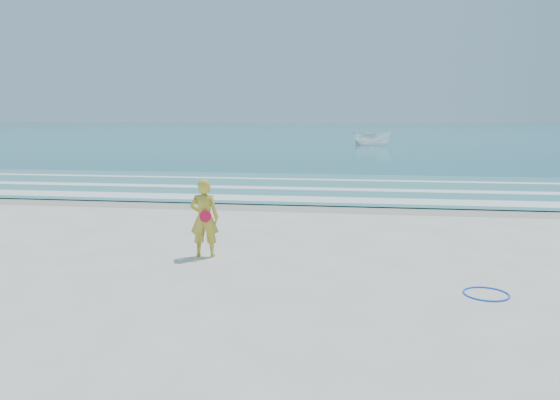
# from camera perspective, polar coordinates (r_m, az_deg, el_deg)

# --- Properties ---
(ground) EXTENTS (400.00, 400.00, 0.00)m
(ground) POSITION_cam_1_polar(r_m,az_deg,el_deg) (10.29, -3.01, -8.97)
(ground) COLOR silver
(ground) RESTS_ON ground
(wet_sand) EXTENTS (400.00, 2.40, 0.00)m
(wet_sand) POSITION_cam_1_polar(r_m,az_deg,el_deg) (18.96, 2.33, -0.66)
(wet_sand) COLOR #B2A893
(wet_sand) RESTS_ON ground
(ocean) EXTENTS (400.00, 190.00, 0.04)m
(ocean) POSITION_cam_1_polar(r_m,az_deg,el_deg) (114.66, 7.41, 7.30)
(ocean) COLOR #19727F
(ocean) RESTS_ON ground
(shallow) EXTENTS (400.00, 10.00, 0.01)m
(shallow) POSITION_cam_1_polar(r_m,az_deg,el_deg) (23.88, 3.59, 1.42)
(shallow) COLOR #59B7AD
(shallow) RESTS_ON ocean
(foam_near) EXTENTS (400.00, 1.40, 0.01)m
(foam_near) POSITION_cam_1_polar(r_m,az_deg,el_deg) (20.23, 2.71, 0.09)
(foam_near) COLOR white
(foam_near) RESTS_ON shallow
(foam_mid) EXTENTS (400.00, 0.90, 0.01)m
(foam_mid) POSITION_cam_1_polar(r_m,az_deg,el_deg) (23.09, 3.42, 1.19)
(foam_mid) COLOR white
(foam_mid) RESTS_ON shallow
(foam_far) EXTENTS (400.00, 0.60, 0.01)m
(foam_far) POSITION_cam_1_polar(r_m,az_deg,el_deg) (26.35, 4.04, 2.14)
(foam_far) COLOR white
(foam_far) RESTS_ON shallow
(hoop) EXTENTS (0.93, 0.93, 0.03)m
(hoop) POSITION_cam_1_polar(r_m,az_deg,el_deg) (10.46, 20.74, -9.16)
(hoop) COLOR #0E4FFF
(hoop) RESTS_ON ground
(boat) EXTENTS (4.30, 2.26, 1.58)m
(boat) POSITION_cam_1_polar(r_m,az_deg,el_deg) (55.96, 9.71, 6.42)
(boat) COLOR white
(boat) RESTS_ON ocean
(woman) EXTENTS (0.68, 0.49, 1.76)m
(woman) POSITION_cam_1_polar(r_m,az_deg,el_deg) (12.26, -7.91, -1.88)
(woman) COLOR gold
(woman) RESTS_ON ground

